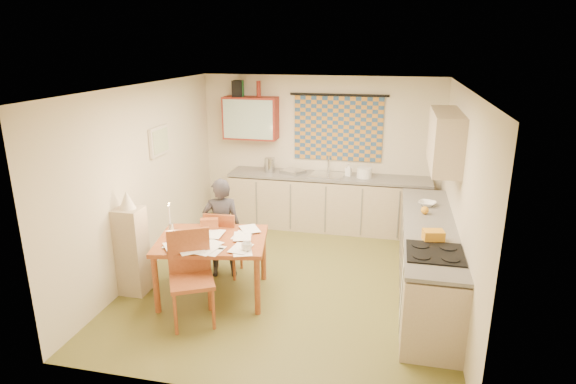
% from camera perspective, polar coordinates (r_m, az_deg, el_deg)
% --- Properties ---
extents(floor, '(4.00, 4.50, 0.02)m').
position_cam_1_polar(floor, '(6.49, 0.41, -10.34)').
color(floor, brown).
rests_on(floor, ground).
extents(ceiling, '(4.00, 4.50, 0.02)m').
position_cam_1_polar(ceiling, '(5.78, 0.47, 12.41)').
color(ceiling, white).
rests_on(ceiling, floor).
extents(wall_back, '(4.00, 0.02, 2.50)m').
position_cam_1_polar(wall_back, '(8.17, 3.80, 4.85)').
color(wall_back, beige).
rests_on(wall_back, floor).
extents(wall_front, '(4.00, 0.02, 2.50)m').
position_cam_1_polar(wall_front, '(3.98, -6.54, -8.89)').
color(wall_front, beige).
rests_on(wall_front, floor).
extents(wall_left, '(0.02, 4.50, 2.50)m').
position_cam_1_polar(wall_left, '(6.71, -16.58, 1.43)').
color(wall_left, beige).
rests_on(wall_left, floor).
extents(wall_right, '(0.02, 4.50, 2.50)m').
position_cam_1_polar(wall_right, '(5.94, 19.74, -0.89)').
color(wall_right, beige).
rests_on(wall_right, floor).
extents(window_blind, '(1.45, 0.03, 1.05)m').
position_cam_1_polar(window_blind, '(8.01, 5.95, 7.47)').
color(window_blind, navy).
rests_on(window_blind, wall_back).
extents(curtain_rod, '(1.60, 0.04, 0.04)m').
position_cam_1_polar(curtain_rod, '(7.92, 6.06, 11.37)').
color(curtain_rod, black).
rests_on(curtain_rod, wall_back).
extents(wall_cabinet, '(0.90, 0.34, 0.70)m').
position_cam_1_polar(wall_cabinet, '(8.15, -4.43, 8.74)').
color(wall_cabinet, maroon).
rests_on(wall_cabinet, wall_back).
extents(wall_cabinet_glass, '(0.84, 0.02, 0.64)m').
position_cam_1_polar(wall_cabinet_glass, '(7.99, -4.78, 8.56)').
color(wall_cabinet_glass, '#99B2A5').
rests_on(wall_cabinet_glass, wall_back).
extents(upper_cabinet_right, '(0.34, 1.30, 0.70)m').
position_cam_1_polar(upper_cabinet_right, '(6.31, 18.12, 5.92)').
color(upper_cabinet_right, tan).
rests_on(upper_cabinet_right, wall_right).
extents(framed_print, '(0.04, 0.50, 0.40)m').
position_cam_1_polar(framed_print, '(6.94, -15.03, 5.88)').
color(framed_print, beige).
rests_on(framed_print, wall_left).
extents(print_canvas, '(0.01, 0.42, 0.32)m').
position_cam_1_polar(print_canvas, '(6.93, -14.84, 5.88)').
color(print_canvas, silver).
rests_on(print_canvas, wall_left).
extents(counter_back, '(3.30, 0.62, 0.92)m').
position_cam_1_polar(counter_back, '(8.06, 4.77, -1.24)').
color(counter_back, tan).
rests_on(counter_back, floor).
extents(counter_right, '(0.62, 2.95, 0.92)m').
position_cam_1_polar(counter_right, '(6.19, 16.13, -7.76)').
color(counter_right, tan).
rests_on(counter_right, floor).
extents(stove, '(0.60, 0.60, 0.94)m').
position_cam_1_polar(stove, '(5.42, 16.60, -11.37)').
color(stove, white).
rests_on(stove, floor).
extents(sink, '(0.60, 0.51, 0.10)m').
position_cam_1_polar(sink, '(7.93, 4.66, 1.71)').
color(sink, silver).
rests_on(sink, counter_back).
extents(tap, '(0.03, 0.03, 0.28)m').
position_cam_1_polar(tap, '(8.06, 4.83, 3.28)').
color(tap, silver).
rests_on(tap, counter_back).
extents(dish_rack, '(0.44, 0.42, 0.06)m').
position_cam_1_polar(dish_rack, '(8.01, 0.59, 2.44)').
color(dish_rack, silver).
rests_on(dish_rack, counter_back).
extents(kettle, '(0.19, 0.19, 0.24)m').
position_cam_1_polar(kettle, '(8.08, -2.18, 3.21)').
color(kettle, silver).
rests_on(kettle, counter_back).
extents(mixing_bowl, '(0.25, 0.25, 0.16)m').
position_cam_1_polar(mixing_bowl, '(7.85, 9.03, 2.28)').
color(mixing_bowl, white).
rests_on(mixing_bowl, counter_back).
extents(soap_bottle, '(0.15, 0.15, 0.20)m').
position_cam_1_polar(soap_bottle, '(7.91, 7.20, 2.64)').
color(soap_bottle, white).
rests_on(soap_bottle, counter_back).
extents(bowl, '(0.36, 0.36, 0.05)m').
position_cam_1_polar(bowl, '(6.68, 16.18, -1.33)').
color(bowl, white).
rests_on(bowl, counter_right).
extents(orange_bag, '(0.25, 0.20, 0.12)m').
position_cam_1_polar(orange_bag, '(5.52, 16.85, -4.97)').
color(orange_bag, orange).
rests_on(orange_bag, counter_right).
extents(fruit_orange, '(0.10, 0.10, 0.10)m').
position_cam_1_polar(fruit_orange, '(6.34, 15.90, -2.09)').
color(fruit_orange, orange).
rests_on(fruit_orange, counter_right).
extents(speaker, '(0.17, 0.21, 0.26)m').
position_cam_1_polar(speaker, '(8.16, -5.96, 12.11)').
color(speaker, black).
rests_on(speaker, wall_cabinet).
extents(bottle_green, '(0.09, 0.09, 0.26)m').
position_cam_1_polar(bottle_green, '(8.14, -5.53, 12.11)').
color(bottle_green, '#195926').
rests_on(bottle_green, wall_cabinet).
extents(bottle_brown, '(0.07, 0.07, 0.26)m').
position_cam_1_polar(bottle_brown, '(8.05, -3.50, 12.10)').
color(bottle_brown, maroon).
rests_on(bottle_brown, wall_cabinet).
extents(dining_table, '(1.44, 1.20, 0.75)m').
position_cam_1_polar(dining_table, '(6.02, -8.86, -8.74)').
color(dining_table, brown).
rests_on(dining_table, floor).
extents(chair_far, '(0.43, 0.43, 0.91)m').
position_cam_1_polar(chair_far, '(6.56, -7.53, -7.35)').
color(chair_far, brown).
rests_on(chair_far, floor).
extents(chair_near, '(0.63, 0.63, 1.04)m').
position_cam_1_polar(chair_near, '(5.56, -11.25, -11.91)').
color(chair_near, brown).
rests_on(chair_near, floor).
extents(person, '(0.68, 0.60, 1.35)m').
position_cam_1_polar(person, '(6.38, -7.83, -4.24)').
color(person, black).
rests_on(person, floor).
extents(shelf_stand, '(0.32, 0.30, 1.11)m').
position_cam_1_polar(shelf_stand, '(6.24, -17.98, -6.69)').
color(shelf_stand, tan).
rests_on(shelf_stand, floor).
extents(lampshade, '(0.20, 0.20, 0.22)m').
position_cam_1_polar(lampshade, '(6.02, -18.56, -0.89)').
color(lampshade, beige).
rests_on(lampshade, shelf_stand).
extents(letter_rack, '(0.24, 0.17, 0.16)m').
position_cam_1_polar(letter_rack, '(6.09, -9.29, -3.85)').
color(letter_rack, brown).
rests_on(letter_rack, dining_table).
extents(mug, '(0.16, 0.16, 0.10)m').
position_cam_1_polar(mug, '(5.48, -4.92, -6.49)').
color(mug, white).
rests_on(mug, dining_table).
extents(magazine, '(0.41, 0.41, 0.02)m').
position_cam_1_polar(magazine, '(5.73, -14.18, -6.28)').
color(magazine, maroon).
rests_on(magazine, dining_table).
extents(book, '(0.24, 0.30, 0.02)m').
position_cam_1_polar(book, '(5.88, -12.75, -5.57)').
color(book, orange).
rests_on(book, dining_table).
extents(orange_box, '(0.13, 0.09, 0.04)m').
position_cam_1_polar(orange_box, '(5.67, -12.86, -6.32)').
color(orange_box, orange).
rests_on(orange_box, dining_table).
extents(eyeglasses, '(0.13, 0.05, 0.02)m').
position_cam_1_polar(eyeglasses, '(5.56, -8.29, -6.68)').
color(eyeglasses, black).
rests_on(eyeglasses, dining_table).
extents(candle_holder, '(0.08, 0.08, 0.18)m').
position_cam_1_polar(candle_holder, '(5.97, -13.63, -4.45)').
color(candle_holder, silver).
rests_on(candle_holder, dining_table).
extents(candle, '(0.03, 0.03, 0.22)m').
position_cam_1_polar(candle, '(5.92, -13.91, -2.57)').
color(candle, white).
rests_on(candle, dining_table).
extents(candle_flame, '(0.02, 0.02, 0.02)m').
position_cam_1_polar(candle_flame, '(5.91, -13.92, -1.36)').
color(candle_flame, '#FFCC66').
rests_on(candle_flame, dining_table).
extents(papers, '(1.12, 1.12, 0.03)m').
position_cam_1_polar(papers, '(5.76, -9.15, -5.80)').
color(papers, white).
rests_on(papers, dining_table).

